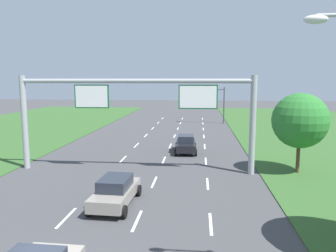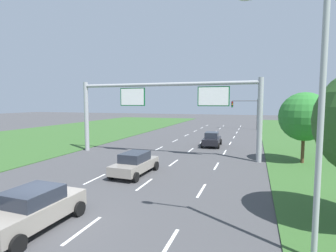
% 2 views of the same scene
% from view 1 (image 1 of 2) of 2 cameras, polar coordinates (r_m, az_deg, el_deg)
% --- Properties ---
extents(lane_dashes_inner_left, '(0.14, 68.40, 0.01)m').
position_cam_1_polar(lane_dashes_inner_left, '(25.39, -9.40, -7.31)').
color(lane_dashes_inner_left, white).
rests_on(lane_dashes_inner_left, ground_plane).
extents(lane_dashes_inner_right, '(0.14, 68.40, 0.01)m').
position_cam_1_polar(lane_dashes_inner_right, '(24.75, -1.47, -7.61)').
color(lane_dashes_inner_right, white).
rests_on(lane_dashes_inner_right, ground_plane).
extents(lane_dashes_slip, '(0.14, 68.40, 0.01)m').
position_cam_1_polar(lane_dashes_slip, '(24.59, 6.73, -7.77)').
color(lane_dashes_slip, white).
rests_on(lane_dashes_slip, ground_plane).
extents(car_near_red, '(2.12, 4.12, 1.61)m').
position_cam_1_polar(car_near_red, '(30.43, 3.11, -3.12)').
color(car_near_red, black).
rests_on(car_near_red, ground_plane).
extents(car_lead_silver, '(2.18, 4.33, 1.53)m').
position_cam_1_polar(car_lead_silver, '(18.06, -9.14, -11.13)').
color(car_lead_silver, gray).
rests_on(car_lead_silver, ground_plane).
extents(sign_gantry, '(17.24, 0.44, 7.00)m').
position_cam_1_polar(sign_gantry, '(23.70, -5.43, 3.62)').
color(sign_gantry, '#9EA0A5').
rests_on(sign_gantry, ground_plane).
extents(traffic_light_mast, '(4.76, 0.49, 5.60)m').
position_cam_1_polar(traffic_light_mast, '(50.83, 7.57, 4.78)').
color(traffic_light_mast, '#47494F').
rests_on(traffic_light_mast, ground_plane).
extents(roadside_tree_mid, '(3.91, 3.91, 5.78)m').
position_cam_1_polar(roadside_tree_mid, '(24.93, 22.01, 0.87)').
color(roadside_tree_mid, '#513823').
rests_on(roadside_tree_mid, ground_plane).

